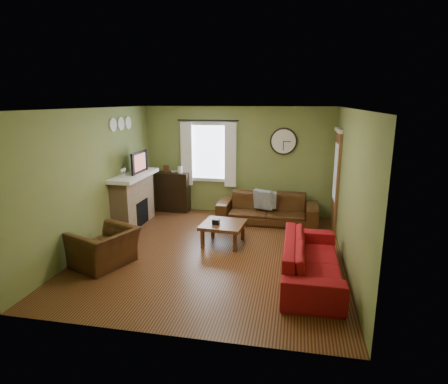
% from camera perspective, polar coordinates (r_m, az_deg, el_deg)
% --- Properties ---
extents(floor, '(4.60, 5.20, 0.00)m').
position_cam_1_polar(floor, '(7.04, -1.44, -9.07)').
color(floor, '#522D17').
rests_on(floor, ground).
extents(ceiling, '(4.60, 5.20, 0.00)m').
position_cam_1_polar(ceiling, '(6.49, -1.58, 12.62)').
color(ceiling, white).
rests_on(ceiling, ground).
extents(wall_left, '(0.00, 5.20, 2.60)m').
position_cam_1_polar(wall_left, '(7.48, -18.99, 1.99)').
color(wall_left, olive).
rests_on(wall_left, ground).
extents(wall_right, '(0.00, 5.20, 2.60)m').
position_cam_1_polar(wall_right, '(6.55, 18.54, 0.42)').
color(wall_right, olive).
rests_on(wall_right, ground).
extents(wall_back, '(4.60, 0.00, 2.60)m').
position_cam_1_polar(wall_back, '(9.15, 2.04, 4.77)').
color(wall_back, olive).
rests_on(wall_back, ground).
extents(wall_front, '(4.60, 0.00, 2.60)m').
position_cam_1_polar(wall_front, '(4.24, -9.22, -6.15)').
color(wall_front, olive).
rests_on(wall_front, ground).
extents(fireplace, '(0.40, 1.40, 1.10)m').
position_cam_1_polar(fireplace, '(8.55, -13.64, -1.40)').
color(fireplace, tan).
rests_on(fireplace, floor).
extents(firebox, '(0.04, 0.60, 0.55)m').
position_cam_1_polar(firebox, '(8.54, -12.38, -3.10)').
color(firebox, black).
rests_on(firebox, fireplace).
extents(mantel, '(0.58, 1.60, 0.08)m').
position_cam_1_polar(mantel, '(8.40, -13.68, 2.47)').
color(mantel, white).
rests_on(mantel, fireplace).
extents(tv, '(0.08, 0.60, 0.35)m').
position_cam_1_polar(tv, '(8.49, -13.22, 4.08)').
color(tv, black).
rests_on(tv, mantel).
extents(tv_screen, '(0.02, 0.62, 0.36)m').
position_cam_1_polar(tv_screen, '(8.45, -12.74, 4.44)').
color(tv_screen, '#994C3F').
rests_on(tv_screen, mantel).
extents(medallion_left, '(0.28, 0.28, 0.03)m').
position_cam_1_polar(medallion_left, '(8.04, -16.56, 9.79)').
color(medallion_left, white).
rests_on(medallion_left, wall_left).
extents(medallion_mid, '(0.28, 0.28, 0.03)m').
position_cam_1_polar(medallion_mid, '(8.36, -15.45, 9.99)').
color(medallion_mid, white).
rests_on(medallion_mid, wall_left).
extents(medallion_right, '(0.28, 0.28, 0.03)m').
position_cam_1_polar(medallion_right, '(8.67, -14.41, 10.17)').
color(medallion_right, white).
rests_on(medallion_right, wall_left).
extents(window_pane, '(1.00, 0.02, 1.30)m').
position_cam_1_polar(window_pane, '(9.24, -2.28, 6.11)').
color(window_pane, silver).
rests_on(window_pane, wall_back).
extents(curtain_rod, '(0.03, 0.03, 1.50)m').
position_cam_1_polar(curtain_rod, '(9.07, -2.48, 10.85)').
color(curtain_rod, black).
rests_on(curtain_rod, wall_back).
extents(curtain_left, '(0.28, 0.04, 1.55)m').
position_cam_1_polar(curtain_left, '(9.29, -5.74, 5.79)').
color(curtain_left, white).
rests_on(curtain_left, wall_back).
extents(curtain_right, '(0.28, 0.04, 1.55)m').
position_cam_1_polar(curtain_right, '(9.04, 0.98, 5.63)').
color(curtain_right, white).
rests_on(curtain_right, wall_back).
extents(wall_clock, '(0.64, 0.06, 0.64)m').
position_cam_1_polar(wall_clock, '(8.93, 9.06, 7.63)').
color(wall_clock, white).
rests_on(wall_clock, wall_back).
extents(door, '(0.05, 0.90, 2.10)m').
position_cam_1_polar(door, '(8.39, 16.68, 1.64)').
color(door, brown).
rests_on(door, floor).
extents(bookshelf, '(0.83, 0.35, 0.98)m').
position_cam_1_polar(bookshelf, '(9.51, -7.80, 0.03)').
color(bookshelf, black).
rests_on(bookshelf, floor).
extents(book, '(0.26, 0.29, 0.02)m').
position_cam_1_polar(book, '(9.54, -8.04, 2.96)').
color(book, '#512E17').
rests_on(book, bookshelf).
extents(sofa_brown, '(2.26, 0.88, 0.66)m').
position_cam_1_polar(sofa_brown, '(8.63, 6.62, -2.46)').
color(sofa_brown, '#3A200E').
rests_on(sofa_brown, floor).
extents(pillow_left, '(0.45, 0.28, 0.43)m').
position_cam_1_polar(pillow_left, '(8.51, 5.98, -1.15)').
color(pillow_left, gray).
rests_on(pillow_left, sofa_brown).
extents(pillow_right, '(0.40, 0.16, 0.39)m').
position_cam_1_polar(pillow_right, '(8.50, 6.64, -1.19)').
color(pillow_right, gray).
rests_on(pillow_right, sofa_brown).
extents(sofa_red, '(0.87, 2.21, 0.65)m').
position_cam_1_polar(sofa_red, '(6.06, 13.19, -10.01)').
color(sofa_red, maroon).
rests_on(sofa_red, floor).
extents(armchair, '(1.15, 1.22, 0.63)m').
position_cam_1_polar(armchair, '(6.70, -17.76, -8.04)').
color(armchair, '#3A200E').
rests_on(armchair, floor).
extents(coffee_table, '(0.86, 0.86, 0.42)m').
position_cam_1_polar(coffee_table, '(7.33, -0.11, -6.32)').
color(coffee_table, '#512E17').
rests_on(coffee_table, floor).
extents(tissue_box, '(0.14, 0.14, 0.10)m').
position_cam_1_polar(tissue_box, '(7.21, -1.23, -5.09)').
color(tissue_box, black).
rests_on(tissue_box, coffee_table).
extents(wine_glass_a, '(0.07, 0.07, 0.20)m').
position_cam_1_polar(wine_glass_a, '(7.87, -15.28, 2.66)').
color(wine_glass_a, white).
rests_on(wine_glass_a, mantel).
extents(wine_glass_b, '(0.07, 0.07, 0.20)m').
position_cam_1_polar(wine_glass_b, '(7.97, -14.95, 2.83)').
color(wine_glass_b, white).
rests_on(wine_glass_b, mantel).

